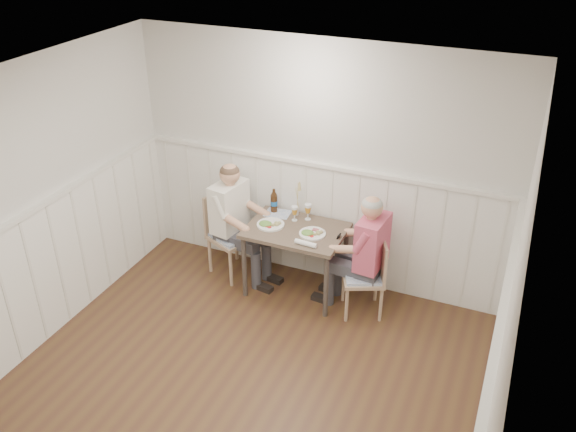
% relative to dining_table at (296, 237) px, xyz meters
% --- Properties ---
extents(ground_plane, '(4.50, 4.50, 0.00)m').
position_rel_dining_table_xyz_m(ground_plane, '(0.10, -1.84, -0.65)').
color(ground_plane, '#4A2D1E').
extents(room_shell, '(4.04, 4.54, 2.60)m').
position_rel_dining_table_xyz_m(room_shell, '(0.10, -1.84, 0.86)').
color(room_shell, silver).
rests_on(room_shell, ground).
extents(wainscot, '(4.00, 4.49, 1.34)m').
position_rel_dining_table_xyz_m(wainscot, '(0.10, -1.15, 0.03)').
color(wainscot, silver).
rests_on(wainscot, ground).
extents(dining_table, '(1.00, 0.70, 0.75)m').
position_rel_dining_table_xyz_m(dining_table, '(0.00, 0.00, 0.00)').
color(dining_table, brown).
rests_on(dining_table, ground).
extents(chair_right, '(0.52, 0.52, 0.83)m').
position_rel_dining_table_xyz_m(chair_right, '(0.80, -0.05, -0.20)').
color(chair_right, tan).
rests_on(chair_right, ground).
extents(chair_left, '(0.58, 0.58, 0.93)m').
position_rel_dining_table_xyz_m(chair_left, '(-0.81, 0.07, -0.15)').
color(chair_left, tan).
rests_on(chair_left, ground).
extents(man_in_pink, '(0.63, 0.44, 1.30)m').
position_rel_dining_table_xyz_m(man_in_pink, '(0.77, -0.03, -0.11)').
color(man_in_pink, '#3F3F47').
rests_on(man_in_pink, ground).
extents(diner_cream, '(0.67, 0.47, 1.34)m').
position_rel_dining_table_xyz_m(diner_cream, '(-0.74, 0.03, -0.09)').
color(diner_cream, '#3F3F47').
rests_on(diner_cream, ground).
extents(plate_man, '(0.27, 0.27, 0.07)m').
position_rel_dining_table_xyz_m(plate_man, '(0.19, -0.04, 0.12)').
color(plate_man, white).
rests_on(plate_man, dining_table).
extents(plate_diner, '(0.28, 0.28, 0.07)m').
position_rel_dining_table_xyz_m(plate_diner, '(-0.28, -0.05, 0.12)').
color(plate_diner, white).
rests_on(plate_diner, dining_table).
extents(beer_glass_a, '(0.07, 0.07, 0.18)m').
position_rel_dining_table_xyz_m(beer_glass_a, '(0.04, 0.23, 0.22)').
color(beer_glass_a, silver).
rests_on(beer_glass_a, dining_table).
extents(beer_glass_b, '(0.06, 0.06, 0.16)m').
position_rel_dining_table_xyz_m(beer_glass_b, '(-0.08, 0.16, 0.21)').
color(beer_glass_b, silver).
rests_on(beer_glass_b, dining_table).
extents(beer_bottle, '(0.07, 0.07, 0.27)m').
position_rel_dining_table_xyz_m(beer_bottle, '(-0.35, 0.25, 0.21)').
color(beer_bottle, '#321E0E').
rests_on(beer_bottle, dining_table).
extents(rolled_napkin, '(0.23, 0.07, 0.05)m').
position_rel_dining_table_xyz_m(rolled_napkin, '(0.21, -0.26, 0.12)').
color(rolled_napkin, white).
rests_on(rolled_napkin, dining_table).
extents(grass_vase, '(0.05, 0.05, 0.41)m').
position_rel_dining_table_xyz_m(grass_vase, '(-0.11, 0.28, 0.28)').
color(grass_vase, silver).
rests_on(grass_vase, dining_table).
extents(gingham_mat, '(0.28, 0.23, 0.01)m').
position_rel_dining_table_xyz_m(gingham_mat, '(-0.30, 0.23, 0.10)').
color(gingham_mat, '#5E7CB4').
rests_on(gingham_mat, dining_table).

